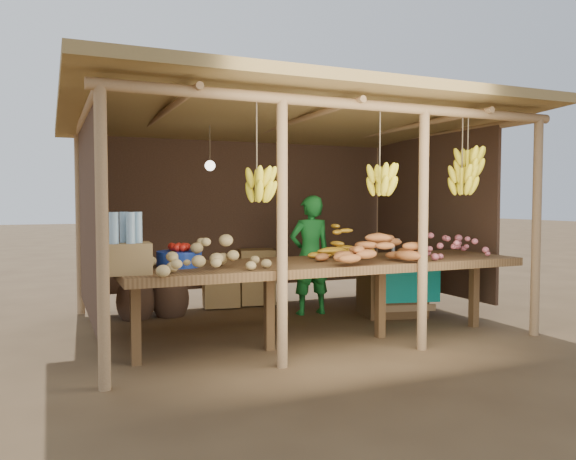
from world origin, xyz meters
name	(u,v)px	position (x,y,z in m)	size (l,w,h in m)	color
ground	(288,323)	(0.00, 0.00, 0.00)	(60.00, 60.00, 0.00)	brown
stall_structure	(295,152)	(0.03, -0.12, 1.90)	(4.70, 3.50, 2.43)	#A07A52
counter	(327,267)	(0.00, -0.95, 0.74)	(3.90, 1.05, 0.80)	brown
potato_heap	(209,248)	(-1.24, -1.21, 0.98)	(0.98, 0.59, 0.37)	tan
sweet_potato_heap	(375,242)	(0.40, -1.17, 0.98)	(1.11, 0.67, 0.36)	#9F5828
onion_heap	(454,240)	(1.33, -1.18, 0.98)	(0.72, 0.43, 0.35)	#B55861
banana_pile	(346,240)	(0.33, -0.73, 0.97)	(0.64, 0.38, 0.35)	gold
tomato_basin	(179,257)	(-1.41, -0.87, 0.88)	(0.39, 0.39, 0.21)	navy
bottle_box	(125,250)	(-1.90, -1.17, 0.99)	(0.41, 0.33, 0.49)	olive
vendor	(310,255)	(0.45, 0.37, 0.72)	(0.52, 0.34, 1.44)	#1B7B2B
tarp_crate	(392,283)	(1.34, -0.04, 0.39)	(0.93, 0.85, 0.94)	brown
carton_stack	(245,282)	(-0.09, 1.20, 0.32)	(0.99, 0.43, 0.72)	olive
burlap_sacks	(153,295)	(-1.33, 0.93, 0.26)	(0.85, 0.44, 0.60)	#493122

